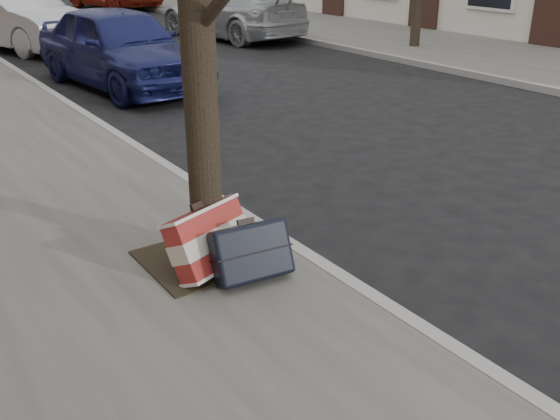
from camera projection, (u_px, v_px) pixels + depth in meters
ground at (489, 264)px, 5.08m from camera, size 120.00×120.00×0.00m
far_sidewalk at (267, 18)px, 20.43m from camera, size 4.00×70.00×0.12m
dirt_patch at (200, 259)px, 4.89m from camera, size 0.85×0.85×0.02m
suitcase_red at (210, 240)px, 4.64m from camera, size 0.74×0.56×0.51m
suitcase_navy at (251, 252)px, 4.52m from camera, size 0.62×0.41×0.46m
car_near_front at (120, 47)px, 10.86m from camera, size 2.05×4.27×1.41m
car_near_mid at (17, 19)px, 14.62m from camera, size 2.80×4.58×1.42m
car_far_front at (231, 12)px, 16.36m from camera, size 2.45×4.84×1.35m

